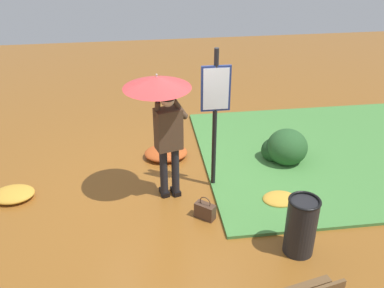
{
  "coord_description": "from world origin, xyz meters",
  "views": [
    {
      "loc": [
        0.44,
        5.76,
        4.07
      ],
      "look_at": [
        -0.33,
        -0.02,
        0.85
      ],
      "focal_mm": 40.87,
      "sensor_mm": 36.0,
      "label": 1
    }
  ],
  "objects_px": {
    "person_with_umbrella": "(162,106)",
    "handbag": "(205,211)",
    "info_sign_post": "(215,105)",
    "trash_bin": "(301,226)"
  },
  "relations": [
    {
      "from": "person_with_umbrella",
      "to": "info_sign_post",
      "type": "distance_m",
      "value": 0.84
    },
    {
      "from": "person_with_umbrella",
      "to": "handbag",
      "type": "distance_m",
      "value": 1.64
    },
    {
      "from": "person_with_umbrella",
      "to": "info_sign_post",
      "type": "relative_size",
      "value": 0.89
    },
    {
      "from": "person_with_umbrella",
      "to": "handbag",
      "type": "relative_size",
      "value": 5.53
    },
    {
      "from": "handbag",
      "to": "info_sign_post",
      "type": "bearing_deg",
      "value": -108.08
    },
    {
      "from": "info_sign_post",
      "to": "trash_bin",
      "type": "xyz_separation_m",
      "value": [
        -0.85,
        1.67,
        -1.03
      ]
    },
    {
      "from": "handbag",
      "to": "trash_bin",
      "type": "bearing_deg",
      "value": 142.53
    },
    {
      "from": "trash_bin",
      "to": "person_with_umbrella",
      "type": "bearing_deg",
      "value": -41.74
    },
    {
      "from": "handbag",
      "to": "trash_bin",
      "type": "relative_size",
      "value": 0.44
    },
    {
      "from": "person_with_umbrella",
      "to": "trash_bin",
      "type": "xyz_separation_m",
      "value": [
        -1.65,
        1.47,
        -1.13
      ]
    }
  ]
}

